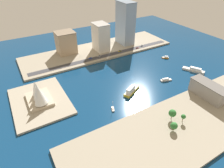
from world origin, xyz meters
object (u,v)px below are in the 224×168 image
sailboat_small_white (113,109)px  ferry_yellow_fast (131,90)px  taxi_yellow_cab (120,51)px  pickup_red (137,48)px  van_white (142,46)px  opera_landmark (38,94)px  carpark_squat_concrete (208,90)px  sedan_silver (99,56)px  water_taxi_orange (165,57)px  tower_tall_glass (125,23)px  hotel_broad_white (101,37)px  traffic_light_waterfront (133,48)px  hatchback_blue (90,58)px  apartment_midrise_tan (66,42)px  ferry_white_commuter (194,70)px  yacht_sleek_gray (166,80)px

sailboat_small_white → ferry_yellow_fast: size_ratio=0.44×
sailboat_small_white → taxi_yellow_cab: bearing=-35.1°
pickup_red → van_white: bearing=-73.7°
opera_landmark → sailboat_small_white: bearing=-128.4°
carpark_squat_concrete → sedan_silver: (143.99, 55.64, -7.05)m
water_taxi_orange → tower_tall_glass: bearing=16.6°
hotel_broad_white → sedan_silver: 32.65m
pickup_red → traffic_light_waterfront: traffic_light_waterfront is taller
hatchback_blue → opera_landmark: 107.44m
pickup_red → hatchback_blue: size_ratio=1.02×
water_taxi_orange → apartment_midrise_tan: apartment_midrise_tan is taller
water_taxi_orange → opera_landmark: bearing=93.6°
ferry_yellow_fast → sedan_silver: 94.90m
apartment_midrise_tan → opera_landmark: bearing=147.2°
ferry_white_commuter → yacht_sleek_gray: (1.38, 48.36, -0.85)m
sailboat_small_white → yacht_sleek_gray: 84.58m
carpark_squat_concrete → sedan_silver: 154.53m
ferry_yellow_fast → apartment_midrise_tan: bearing=12.1°
carpark_squat_concrete → van_white: carpark_squat_concrete is taller
sedan_silver → traffic_light_waterfront: traffic_light_waterfront is taller
sailboat_small_white → traffic_light_waterfront: size_ratio=1.78×
sedan_silver → traffic_light_waterfront: bearing=-98.0°
traffic_light_waterfront → ferry_yellow_fast: bearing=143.7°
water_taxi_orange → pickup_red: size_ratio=2.02×
yacht_sleek_gray → carpark_squat_concrete: (-47.43, -13.01, 9.19)m
van_white → opera_landmark: bearing=108.9°
hotel_broad_white → traffic_light_waterfront: bearing=-125.1°
ferry_yellow_fast → tower_tall_glass: bearing=-30.2°
apartment_midrise_tan → van_white: 123.22m
ferry_white_commuter → pickup_red: size_ratio=5.69×
sailboat_small_white → opera_landmark: 77.59m
ferry_yellow_fast → opera_landmark: (32.71, 93.31, 9.24)m
pickup_red → ferry_yellow_fast: bearing=140.3°
apartment_midrise_tan → taxi_yellow_cab: 83.67m
opera_landmark → van_white: bearing=-71.1°
sailboat_small_white → ferry_white_commuter: bearing=-85.0°
carpark_squat_concrete → traffic_light_waterfront: (136.17, -0.25, -3.61)m
tower_tall_glass → traffic_light_waterfront: 45.97m
apartment_midrise_tan → hotel_broad_white: 53.78m
hotel_broad_white → carpark_squat_concrete: hotel_broad_white is taller
ferry_yellow_fast → taxi_yellow_cab: (94.88, -44.18, 0.60)m
sailboat_small_white → tower_tall_glass: tower_tall_glass is taller
hotel_broad_white → taxi_yellow_cab: 36.52m
hotel_broad_white → carpark_squat_concrete: (-165.34, -41.29, -13.07)m
ferry_white_commuter → carpark_squat_concrete: (-46.05, 35.36, 8.33)m
sedan_silver → ferry_yellow_fast: bearing=175.3°
tower_tall_glass → opera_landmark: (-88.70, 164.02, -24.19)m
van_white → pickup_red: pickup_red is taller
tower_tall_glass → traffic_light_waterfront: tower_tall_glass is taller
sailboat_small_white → hotel_broad_white: size_ratio=0.28×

